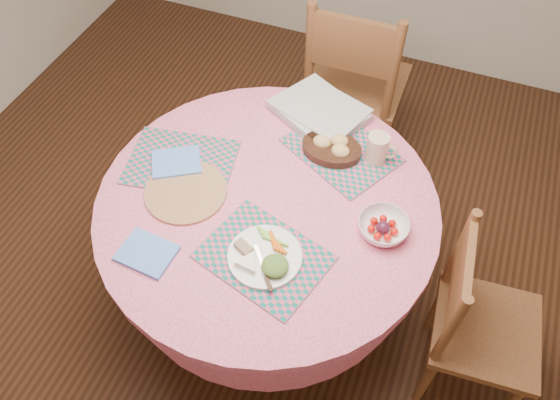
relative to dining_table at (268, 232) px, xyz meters
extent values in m
plane|color=#331C0F|center=(0.00, 0.00, -0.56)|extent=(4.00, 4.00, 0.00)
cylinder|color=pink|center=(0.00, 0.00, 0.17)|extent=(1.24, 1.24, 0.04)
cone|color=pink|center=(0.00, 0.00, 0.00)|extent=(1.24, 1.24, 0.30)
cylinder|color=black|center=(0.00, 0.00, -0.34)|extent=(0.14, 0.14, 0.44)
cylinder|color=black|center=(0.00, 0.00, -0.53)|extent=(0.56, 0.56, 0.06)
cube|color=brown|center=(0.88, -0.02, -0.15)|extent=(0.41, 0.43, 0.04)
cylinder|color=brown|center=(1.02, 0.15, -0.35)|extent=(0.04, 0.04, 0.41)
cylinder|color=brown|center=(0.74, -0.20, -0.35)|extent=(0.04, 0.04, 0.41)
cylinder|color=brown|center=(0.71, 0.13, -0.35)|extent=(0.04, 0.04, 0.41)
cylinder|color=brown|center=(0.72, -0.20, 0.08)|extent=(0.04, 0.04, 0.45)
cylinder|color=brown|center=(0.69, 0.13, 0.08)|extent=(0.04, 0.04, 0.45)
cube|color=brown|center=(0.71, -0.04, 0.17)|extent=(0.05, 0.33, 0.22)
cube|color=brown|center=(0.05, 1.05, -0.07)|extent=(0.48, 0.45, 0.04)
cylinder|color=brown|center=(0.24, 1.23, -0.31)|extent=(0.04, 0.04, 0.48)
cylinder|color=brown|center=(-0.14, 1.23, -0.31)|extent=(0.04, 0.04, 0.48)
cylinder|color=brown|center=(0.25, 0.87, -0.31)|extent=(0.04, 0.04, 0.48)
cylinder|color=brown|center=(-0.14, 0.86, -0.31)|extent=(0.04, 0.04, 0.48)
cylinder|color=brown|center=(0.25, 0.84, 0.19)|extent=(0.04, 0.04, 0.54)
cylinder|color=brown|center=(-0.14, 0.84, 0.19)|extent=(0.04, 0.04, 0.54)
cube|color=brown|center=(0.06, 0.84, 0.30)|extent=(0.39, 0.04, 0.26)
cube|color=#126961|center=(0.08, -0.22, 0.20)|extent=(0.47, 0.40, 0.01)
cube|color=#126961|center=(-0.37, 0.05, 0.20)|extent=(0.45, 0.37, 0.01)
cube|color=#126961|center=(0.17, 0.33, 0.20)|extent=(0.49, 0.45, 0.01)
cylinder|color=brown|center=(-0.29, -0.07, 0.20)|extent=(0.30, 0.30, 0.01)
cube|color=#588BE3|center=(-0.29, -0.35, 0.20)|extent=(0.19, 0.15, 0.01)
cube|color=#588BE3|center=(-0.38, 0.04, 0.21)|extent=(0.23, 0.21, 0.01)
cylinder|color=white|center=(0.08, -0.23, 0.21)|extent=(0.25, 0.25, 0.01)
ellipsoid|color=#286020|center=(0.14, -0.24, 0.23)|extent=(0.12, 0.12, 0.04)
cylinder|color=#FFEACC|center=(0.07, -0.29, 0.23)|extent=(0.10, 0.10, 0.02)
cube|color=olive|center=(0.02, -0.26, 0.23)|extent=(0.07, 0.06, 0.02)
cube|color=silver|center=(0.10, -0.26, 0.22)|extent=(0.11, 0.12, 0.00)
cylinder|color=black|center=(0.14, 0.31, 0.22)|extent=(0.23, 0.23, 0.03)
ellipsoid|color=#E3BE74|center=(0.10, 0.31, 0.25)|extent=(0.07, 0.06, 0.05)
ellipsoid|color=#E3BE74|center=(0.16, 0.34, 0.25)|extent=(0.07, 0.06, 0.05)
ellipsoid|color=#E3BE74|center=(0.18, 0.29, 0.25)|extent=(0.07, 0.06, 0.05)
cylinder|color=beige|center=(0.31, 0.33, 0.26)|extent=(0.08, 0.08, 0.12)
torus|color=beige|center=(0.35, 0.33, 0.26)|extent=(0.07, 0.01, 0.07)
imported|color=white|center=(0.42, 0.02, 0.22)|extent=(0.18, 0.18, 0.05)
sphere|color=red|center=(0.46, 0.02, 0.22)|extent=(0.03, 0.03, 0.03)
sphere|color=red|center=(0.44, 0.05, 0.22)|extent=(0.03, 0.03, 0.03)
sphere|color=red|center=(0.41, 0.06, 0.22)|extent=(0.03, 0.03, 0.03)
sphere|color=red|center=(0.38, 0.04, 0.22)|extent=(0.03, 0.03, 0.03)
sphere|color=red|center=(0.38, 0.00, 0.22)|extent=(0.03, 0.03, 0.03)
sphere|color=red|center=(0.41, -0.02, 0.22)|extent=(0.03, 0.03, 0.03)
sphere|color=red|center=(0.44, -0.01, 0.22)|extent=(0.03, 0.03, 0.03)
sphere|color=#421329|center=(0.42, 0.02, 0.22)|extent=(0.05, 0.05, 0.05)
cube|color=silver|center=(0.03, 0.49, 0.22)|extent=(0.43, 0.40, 0.03)
cube|color=silver|center=(0.05, 0.49, 0.24)|extent=(0.39, 0.34, 0.01)
camera|label=1|loc=(0.48, -1.09, 1.75)|focal=35.00mm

